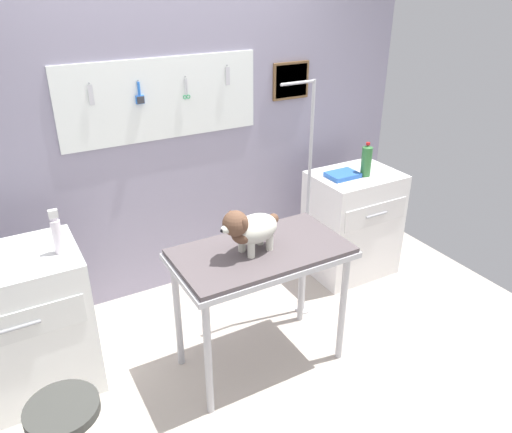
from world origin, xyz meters
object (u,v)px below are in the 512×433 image
(grooming_table, at_px, (261,262))
(counter_left, at_px, (18,327))
(dog, at_px, (250,229))
(grooming_arm, at_px, (306,215))
(soda_bottle, at_px, (366,160))
(cabinet_right, at_px, (352,223))
(stool, at_px, (65,425))

(grooming_table, height_order, counter_left, counter_left)
(dog, bearing_deg, grooming_arm, 27.02)
(dog, relative_size, soda_bottle, 1.51)
(grooming_arm, relative_size, cabinet_right, 1.96)
(dog, distance_m, stool, 1.34)
(counter_left, distance_m, soda_bottle, 2.67)
(grooming_table, xyz_separation_m, grooming_arm, (0.54, 0.31, 0.05))
(counter_left, xyz_separation_m, soda_bottle, (2.61, 0.05, 0.55))
(grooming_arm, xyz_separation_m, dog, (-0.62, -0.32, 0.19))
(dog, distance_m, cabinet_right, 1.54)
(soda_bottle, bearing_deg, grooming_table, -156.41)
(soda_bottle, bearing_deg, dog, -157.49)
(stool, bearing_deg, soda_bottle, 20.80)
(cabinet_right, distance_m, soda_bottle, 0.57)
(stool, distance_m, soda_bottle, 2.72)
(grooming_arm, distance_m, stool, 1.95)
(counter_left, distance_m, cabinet_right, 2.58)
(grooming_table, bearing_deg, dog, -176.29)
(cabinet_right, bearing_deg, grooming_table, -153.55)
(grooming_table, relative_size, dog, 2.59)
(grooming_table, relative_size, grooming_arm, 0.61)
(cabinet_right, xyz_separation_m, soda_bottle, (0.03, -0.06, 0.57))
(soda_bottle, bearing_deg, stool, -159.20)
(cabinet_right, xyz_separation_m, stool, (-2.47, -1.01, 0.05))
(counter_left, xyz_separation_m, cabinet_right, (2.57, 0.11, -0.01))
(grooming_table, bearing_deg, cabinet_right, 26.45)
(dog, distance_m, soda_bottle, 1.44)
(counter_left, bearing_deg, dog, -21.33)
(grooming_table, xyz_separation_m, soda_bottle, (1.25, 0.55, 0.25))
(grooming_table, xyz_separation_m, cabinet_right, (1.22, 0.61, -0.31))
(soda_bottle, bearing_deg, cabinet_right, 119.53)
(dog, height_order, stool, dog)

